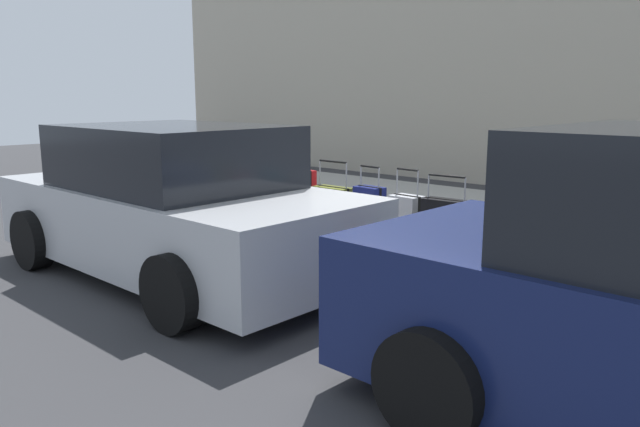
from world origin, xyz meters
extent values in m
plane|color=#333335|center=(0.00, 0.00, 0.00)|extent=(40.00, 40.00, 0.00)
cube|color=#9E9B93|center=(0.00, -2.50, 0.07)|extent=(18.00, 5.00, 0.14)
cube|color=red|center=(-2.27, -0.52, 0.44)|extent=(0.47, 0.25, 0.59)
cube|color=black|center=(-2.27, -0.52, 0.44)|extent=(0.47, 0.06, 0.60)
cylinder|color=gray|center=(-2.47, -0.51, 0.85)|extent=(0.02, 0.02, 0.24)
cylinder|color=gray|center=(-2.07, -0.52, 0.85)|extent=(0.02, 0.02, 0.24)
cylinder|color=black|center=(-2.27, -0.52, 0.97)|extent=(0.40, 0.04, 0.02)
cylinder|color=black|center=(-2.47, -0.51, 0.16)|extent=(0.04, 0.02, 0.04)
cylinder|color=black|center=(-2.07, -0.52, 0.16)|extent=(0.04, 0.02, 0.04)
cube|color=#0F606B|center=(-1.71, -0.44, 0.50)|extent=(0.40, 0.22, 0.71)
cube|color=black|center=(-1.71, -0.44, 0.50)|extent=(0.39, 0.06, 0.73)
cylinder|color=gray|center=(-1.87, -0.45, 0.97)|extent=(0.02, 0.02, 0.23)
cylinder|color=gray|center=(-1.54, -0.43, 0.97)|extent=(0.02, 0.02, 0.23)
cylinder|color=black|center=(-1.71, -0.44, 1.08)|extent=(0.33, 0.04, 0.02)
cylinder|color=black|center=(-1.88, -0.45, 0.16)|extent=(0.04, 0.02, 0.04)
cylinder|color=black|center=(-1.54, -0.43, 0.16)|extent=(0.04, 0.02, 0.04)
cube|color=maroon|center=(-1.20, -0.44, 0.39)|extent=(0.37, 0.23, 0.51)
cube|color=black|center=(-1.20, -0.44, 0.39)|extent=(0.37, 0.06, 0.52)
cylinder|color=gray|center=(-1.35, -0.43, 0.67)|extent=(0.02, 0.02, 0.04)
cylinder|color=gray|center=(-1.05, -0.45, 0.67)|extent=(0.02, 0.02, 0.04)
cylinder|color=black|center=(-1.20, -0.44, 0.69)|extent=(0.30, 0.05, 0.02)
cylinder|color=black|center=(-1.35, -0.43, 0.16)|extent=(0.05, 0.02, 0.04)
cylinder|color=black|center=(-1.04, -0.45, 0.16)|extent=(0.05, 0.02, 0.04)
cube|color=black|center=(-0.64, -0.47, 0.45)|extent=(0.50, 0.25, 0.62)
cube|color=black|center=(-0.64, -0.47, 0.45)|extent=(0.49, 0.08, 0.63)
cylinder|color=gray|center=(-0.85, -0.48, 0.88)|extent=(0.02, 0.02, 0.25)
cylinder|color=gray|center=(-0.43, -0.45, 0.88)|extent=(0.02, 0.02, 0.25)
cylinder|color=black|center=(-0.64, -0.47, 1.01)|extent=(0.42, 0.06, 0.02)
cylinder|color=black|center=(-0.85, -0.48, 0.16)|extent=(0.05, 0.02, 0.04)
cylinder|color=black|center=(-0.42, -0.45, 0.16)|extent=(0.05, 0.02, 0.04)
cube|color=#9EA0A8|center=(-0.08, -0.55, 0.43)|extent=(0.37, 0.27, 0.59)
cube|color=black|center=(-0.08, -0.55, 0.43)|extent=(0.36, 0.07, 0.60)
cylinder|color=gray|center=(-0.23, -0.54, 0.88)|extent=(0.02, 0.02, 0.30)
cylinder|color=gray|center=(0.06, -0.56, 0.88)|extent=(0.02, 0.02, 0.30)
cylinder|color=black|center=(-0.08, -0.55, 1.02)|extent=(0.29, 0.04, 0.02)
cylinder|color=black|center=(-0.23, -0.54, 0.16)|extent=(0.05, 0.02, 0.04)
cylinder|color=black|center=(0.07, -0.56, 0.16)|extent=(0.05, 0.02, 0.04)
cube|color=navy|center=(0.41, -0.49, 0.46)|extent=(0.36, 0.24, 0.65)
cube|color=black|center=(0.41, -0.49, 0.46)|extent=(0.36, 0.07, 0.66)
cylinder|color=gray|center=(0.26, -0.48, 0.91)|extent=(0.02, 0.02, 0.24)
cylinder|color=gray|center=(0.55, -0.50, 0.91)|extent=(0.02, 0.02, 0.24)
cylinder|color=black|center=(0.41, -0.49, 1.02)|extent=(0.29, 0.05, 0.02)
cylinder|color=black|center=(0.26, -0.48, 0.16)|extent=(0.05, 0.02, 0.04)
cylinder|color=black|center=(0.56, -0.50, 0.16)|extent=(0.05, 0.02, 0.04)
cube|color=#59601E|center=(0.97, -0.47, 0.43)|extent=(0.49, 0.22, 0.59)
cube|color=black|center=(0.97, -0.47, 0.43)|extent=(0.50, 0.04, 0.60)
cylinder|color=gray|center=(0.75, -0.47, 0.89)|extent=(0.02, 0.02, 0.32)
cylinder|color=gray|center=(1.18, -0.47, 0.89)|extent=(0.02, 0.02, 0.32)
cylinder|color=black|center=(0.97, -0.47, 1.05)|extent=(0.43, 0.03, 0.02)
cylinder|color=black|center=(0.75, -0.47, 0.16)|extent=(0.04, 0.02, 0.04)
cylinder|color=black|center=(1.19, -0.47, 0.16)|extent=(0.04, 0.02, 0.04)
cube|color=red|center=(1.57, -0.48, 0.52)|extent=(0.45, 0.26, 0.75)
cube|color=black|center=(1.57, -0.48, 0.52)|extent=(0.45, 0.07, 0.77)
cylinder|color=gray|center=(1.38, -0.47, 1.00)|extent=(0.02, 0.02, 0.22)
cylinder|color=gray|center=(1.76, -0.50, 1.00)|extent=(0.02, 0.02, 0.22)
cylinder|color=black|center=(1.57, -0.48, 1.11)|extent=(0.38, 0.05, 0.02)
cylinder|color=black|center=(1.38, -0.47, 0.16)|extent=(0.05, 0.02, 0.04)
cylinder|color=black|center=(1.77, -0.50, 0.16)|extent=(0.05, 0.02, 0.04)
cube|color=#0F606B|center=(2.17, -0.58, 0.41)|extent=(0.49, 0.26, 0.55)
cube|color=black|center=(2.17, -0.58, 0.41)|extent=(0.49, 0.08, 0.56)
cylinder|color=gray|center=(1.96, -0.59, 0.71)|extent=(0.02, 0.02, 0.04)
cylinder|color=gray|center=(2.38, -0.56, 0.71)|extent=(0.02, 0.02, 0.04)
cylinder|color=black|center=(2.17, -0.58, 0.73)|extent=(0.42, 0.06, 0.02)
cylinder|color=black|center=(1.96, -0.59, 0.16)|extent=(0.05, 0.02, 0.04)
cylinder|color=black|center=(2.38, -0.56, 0.16)|extent=(0.05, 0.02, 0.04)
cube|color=maroon|center=(2.79, -0.58, 0.40)|extent=(0.49, 0.22, 0.53)
cube|color=black|center=(2.79, -0.58, 0.40)|extent=(0.49, 0.06, 0.54)
cylinder|color=gray|center=(2.58, -0.59, 0.78)|extent=(0.02, 0.02, 0.22)
cylinder|color=gray|center=(2.99, -0.57, 0.78)|extent=(0.02, 0.02, 0.22)
cylinder|color=black|center=(2.79, -0.58, 0.89)|extent=(0.42, 0.04, 0.02)
cylinder|color=black|center=(2.57, -0.59, 0.16)|extent=(0.04, 0.02, 0.04)
cylinder|color=black|center=(3.00, -0.57, 0.16)|extent=(0.04, 0.02, 0.04)
cylinder|color=#99999E|center=(3.76, -0.50, 0.46)|extent=(0.20, 0.20, 0.64)
sphere|color=#99999E|center=(3.76, -0.50, 0.83)|extent=(0.21, 0.21, 0.21)
cylinder|color=#99999E|center=(3.91, -0.50, 0.49)|extent=(0.09, 0.10, 0.09)
cylinder|color=#99999E|center=(3.61, -0.50, 0.49)|extent=(0.09, 0.10, 0.09)
cylinder|color=#333338|center=(4.22, -0.35, 0.47)|extent=(0.12, 0.12, 0.65)
cylinder|color=black|center=(-2.35, 2.50, 0.32)|extent=(0.64, 0.23, 0.64)
cylinder|color=black|center=(-2.38, 0.66, 0.32)|extent=(0.64, 0.23, 0.64)
cube|color=#B2B5BA|center=(1.30, 1.59, 0.55)|extent=(4.27, 1.87, 0.76)
cube|color=black|center=(1.30, 1.59, 1.24)|extent=(2.22, 1.72, 0.62)
cylinder|color=black|center=(2.63, 2.53, 0.32)|extent=(0.64, 0.22, 0.64)
cylinder|color=black|center=(2.62, 0.65, 0.32)|extent=(0.64, 0.22, 0.64)
cylinder|color=black|center=(-0.01, 2.54, 0.32)|extent=(0.64, 0.22, 0.64)
cylinder|color=black|center=(-0.02, 0.66, 0.32)|extent=(0.64, 0.22, 0.64)
camera|label=1|loc=(-3.98, 5.13, 1.85)|focal=34.35mm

